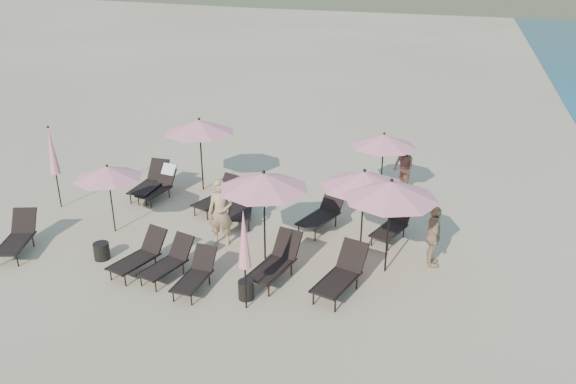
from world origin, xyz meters
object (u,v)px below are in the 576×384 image
(lounger_5, at_px, (342,274))
(lounger_7, at_px, (160,184))
(lounger_3, at_px, (196,273))
(umbrella_open_1, at_px, (264,181))
(lounger_10, at_px, (323,213))
(lounger_0, at_px, (17,236))
(lounger_2, at_px, (169,261))
(lounger_1, at_px, (140,254))
(beachgoer_b, at_px, (403,168))
(umbrella_open_3, at_px, (199,126))
(side_table_0, at_px, (102,251))
(umbrella_open_5, at_px, (364,179))
(beachgoer_c, at_px, (433,237))
(lounger_4, at_px, (276,261))
(umbrella_closed_1, at_px, (52,151))
(lounger_9, at_px, (240,205))
(lounger_11, at_px, (394,222))
(side_table_1, at_px, (246,290))
(umbrella_open_4, at_px, (384,140))
(lounger_8, at_px, (218,196))
(umbrella_open_2, at_px, (391,190))
(beachgoer_a, at_px, (221,213))
(lounger_6, at_px, (151,181))
(umbrella_closed_0, at_px, (244,239))
(umbrella_open_0, at_px, (108,172))

(lounger_5, distance_m, lounger_7, 7.85)
(lounger_3, xyz_separation_m, lounger_7, (-3.57, 4.64, 0.07))
(lounger_3, distance_m, umbrella_open_1, 2.78)
(lounger_10, xyz_separation_m, umbrella_open_1, (-0.98, -2.27, 1.72))
(lounger_0, height_order, lounger_2, lounger_0)
(lounger_1, bearing_deg, beachgoer_b, 67.26)
(umbrella_open_3, relative_size, side_table_0, 5.58)
(umbrella_open_5, distance_m, beachgoer_c, 2.26)
(lounger_4, bearing_deg, umbrella_closed_1, 177.29)
(lounger_9, height_order, lounger_11, lounger_9)
(lounger_9, relative_size, side_table_0, 4.18)
(lounger_1, height_order, lounger_9, lounger_9)
(side_table_1, bearing_deg, lounger_1, 172.17)
(lounger_9, bearing_deg, lounger_2, -115.92)
(lounger_7, xyz_separation_m, umbrella_open_4, (6.92, 2.06, 1.54))
(lounger_4, relative_size, lounger_10, 0.98)
(lounger_7, height_order, umbrella_closed_1, umbrella_closed_1)
(lounger_2, xyz_separation_m, lounger_8, (-0.48, 4.05, 0.04))
(umbrella_open_2, bearing_deg, lounger_2, -160.10)
(lounger_11, height_order, umbrella_closed_1, umbrella_closed_1)
(umbrella_open_5, distance_m, beachgoer_b, 4.99)
(lounger_7, relative_size, beachgoer_c, 1.01)
(lounger_1, relative_size, lounger_9, 0.92)
(lounger_4, relative_size, umbrella_open_4, 0.82)
(lounger_10, relative_size, lounger_11, 1.11)
(umbrella_closed_1, xyz_separation_m, beachgoer_a, (5.90, -0.78, -0.91))
(lounger_2, bearing_deg, umbrella_open_3, 121.49)
(umbrella_open_1, distance_m, umbrella_closed_1, 7.42)
(lounger_6, relative_size, umbrella_open_2, 0.72)
(lounger_11, height_order, umbrella_open_3, umbrella_open_3)
(lounger_8, bearing_deg, lounger_9, -7.84)
(lounger_0, height_order, umbrella_open_1, umbrella_open_1)
(lounger_11, bearing_deg, umbrella_open_3, -175.08)
(umbrella_open_1, bearing_deg, umbrella_closed_0, -81.11)
(lounger_1, distance_m, umbrella_open_1, 3.62)
(lounger_11, xyz_separation_m, umbrella_open_3, (-6.68, 1.65, 1.75))
(umbrella_open_3, bearing_deg, lounger_6, -145.93)
(umbrella_open_4, bearing_deg, side_table_0, -135.85)
(umbrella_open_0, relative_size, umbrella_open_4, 0.90)
(lounger_6, height_order, beachgoer_b, beachgoer_b)
(lounger_4, relative_size, lounger_7, 1.12)
(lounger_5, distance_m, umbrella_open_2, 2.31)
(lounger_10, bearing_deg, beachgoer_a, -124.31)
(lounger_2, bearing_deg, lounger_4, 29.95)
(lounger_0, xyz_separation_m, umbrella_open_5, (8.75, 2.64, 1.68))
(umbrella_open_2, relative_size, umbrella_open_3, 0.99)
(lounger_8, relative_size, lounger_10, 0.95)
(lounger_5, xyz_separation_m, side_table_0, (-6.32, -0.36, -0.25))
(lounger_3, distance_m, lounger_11, 5.80)
(lounger_6, relative_size, umbrella_open_4, 0.79)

